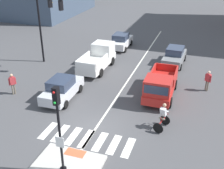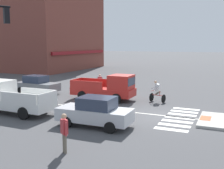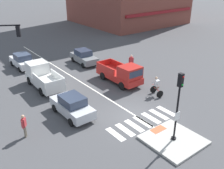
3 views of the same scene
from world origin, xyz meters
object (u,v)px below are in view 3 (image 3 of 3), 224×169
at_px(pickup_truck_white_westbound_far, 42,76).
at_px(pedestrian_at_curb_left, 24,124).
at_px(pedestrian_waiting_far_side, 131,61).
at_px(car_silver_westbound_near, 72,106).
at_px(signal_pole, 178,101).
at_px(cyclist, 157,86).
at_px(car_grey_eastbound_far, 84,57).
at_px(pickup_truck_red_eastbound_mid, 122,74).
at_px(car_white_westbound_distant, 22,61).

height_order(pickup_truck_white_westbound_far, pedestrian_at_curb_left, pickup_truck_white_westbound_far).
bearing_deg(pedestrian_waiting_far_side, car_silver_westbound_near, -154.92).
xyz_separation_m(signal_pole, cyclist, (3.97, 5.33, -2.02)).
height_order(cyclist, pedestrian_at_curb_left, cyclist).
bearing_deg(pedestrian_at_curb_left, signal_pole, -40.00).
distance_m(pedestrian_at_curb_left, pedestrian_waiting_far_side, 14.82).
height_order(car_grey_eastbound_far, cyclist, cyclist).
bearing_deg(car_grey_eastbound_far, cyclist, -86.49).
relative_size(pedestrian_at_curb_left, pedestrian_waiting_far_side, 1.00).
height_order(car_grey_eastbound_far, pickup_truck_white_westbound_far, pickup_truck_white_westbound_far).
height_order(signal_pole, pickup_truck_white_westbound_far, signal_pole).
xyz_separation_m(signal_pole, pickup_truck_red_eastbound_mid, (3.16, 9.11, -1.92)).
distance_m(car_grey_eastbound_far, car_white_westbound_distant, 6.91).
xyz_separation_m(car_white_westbound_distant, pickup_truck_red_eastbound_mid, (6.09, -10.24, 0.17)).
xyz_separation_m(pickup_truck_red_eastbound_mid, cyclist, (0.81, -3.78, -0.11)).
xyz_separation_m(signal_pole, pedestrian_waiting_far_side, (6.42, 11.48, -1.91)).
bearing_deg(cyclist, car_silver_westbound_near, 169.04).
distance_m(pickup_truck_white_westbound_far, pedestrian_at_curb_left, 8.15).
xyz_separation_m(car_grey_eastbound_far, car_white_westbound_distant, (-6.23, 2.99, 0.00)).
distance_m(car_grey_eastbound_far, cyclist, 11.04).
distance_m(car_grey_eastbound_far, pedestrian_at_curb_left, 14.75).
relative_size(car_grey_eastbound_far, pedestrian_at_curb_left, 2.51).
bearing_deg(pickup_truck_white_westbound_far, car_grey_eastbound_far, 25.93).
xyz_separation_m(car_silver_westbound_near, pedestrian_at_curb_left, (-3.84, -0.56, 0.17)).
xyz_separation_m(car_silver_westbound_near, cyclist, (7.57, -1.47, 0.06)).
relative_size(car_white_westbound_distant, cyclist, 2.45).
relative_size(pickup_truck_red_eastbound_mid, pedestrian_waiting_far_side, 3.06).
bearing_deg(signal_pole, car_grey_eastbound_far, 78.60).
distance_m(car_white_westbound_distant, pedestrian_at_curb_left, 13.86).
xyz_separation_m(car_grey_eastbound_far, cyclist, (0.68, -11.02, 0.06)).
bearing_deg(cyclist, signal_pole, -126.71).
distance_m(car_grey_eastbound_far, pickup_truck_white_westbound_far, 7.21).
bearing_deg(pickup_truck_white_westbound_far, cyclist, -47.68).
distance_m(car_white_westbound_distant, cyclist, 15.62).
bearing_deg(pedestrian_at_curb_left, car_grey_eastbound_far, 43.32).
xyz_separation_m(car_white_westbound_distant, pedestrian_at_curb_left, (-4.50, -13.11, 0.17)).
relative_size(cyclist, pedestrian_at_curb_left, 1.01).
height_order(car_silver_westbound_near, cyclist, cyclist).
relative_size(car_white_westbound_distant, pedestrian_at_curb_left, 2.47).
distance_m(pickup_truck_red_eastbound_mid, cyclist, 3.87).
bearing_deg(car_silver_westbound_near, pedestrian_at_curb_left, -171.67).
height_order(signal_pole, cyclist, signal_pole).
height_order(car_silver_westbound_near, pedestrian_at_curb_left, pedestrian_at_curb_left).
bearing_deg(car_grey_eastbound_far, car_silver_westbound_near, -125.80).
height_order(car_grey_eastbound_far, pickup_truck_red_eastbound_mid, pickup_truck_red_eastbound_mid).
distance_m(signal_pole, pickup_truck_red_eastbound_mid, 9.83).
distance_m(pickup_truck_white_westbound_far, cyclist, 10.64).
xyz_separation_m(signal_pole, pickup_truck_white_westbound_far, (-3.19, 13.20, -1.92)).
distance_m(pickup_truck_white_westbound_far, pickup_truck_red_eastbound_mid, 7.55).
bearing_deg(car_silver_westbound_near, cyclist, -10.96).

